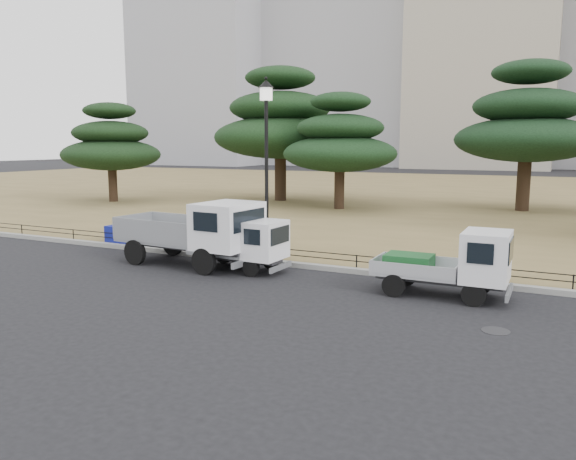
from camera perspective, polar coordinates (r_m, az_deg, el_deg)
The scene contains 14 objects.
ground at distance 15.94m, azimuth -3.17°, elevation -5.61°, with size 220.00×220.00×0.00m, color black.
lawn at distance 44.88m, azimuth 16.28°, elevation 3.46°, with size 120.00×56.00×0.15m, color olive.
curb at distance 18.18m, azimuth 0.83°, elevation -3.54°, with size 120.00×0.25×0.16m, color gray.
truck_large at distance 18.44m, azimuth -9.41°, elevation 0.02°, with size 5.04×2.31×2.14m.
truck_kei_front at distance 17.57m, azimuth -4.45°, elevation -1.57°, with size 3.12×1.44×1.63m.
truck_kei_rear at distance 15.14m, azimuth 16.27°, elevation -3.27°, with size 3.40×1.49×1.78m.
street_lamp at distance 18.58m, azimuth -2.21°, elevation 9.20°, with size 0.52×0.52×5.84m.
pipe_fence at distance 18.24m, azimuth 1.04°, elevation -2.35°, with size 38.00×0.04×0.40m.
tarp_pile at distance 22.86m, azimuth -16.07°, elevation -0.24°, with size 1.38×1.03×0.90m.
manhole at distance 12.93m, azimuth 20.35°, elevation -9.58°, with size 0.60×0.60×0.01m, color #2D2D30.
pine_west_far at distance 38.96m, azimuth -17.54°, elevation 8.25°, with size 6.39×6.39×6.45m.
pine_west_near at distance 37.93m, azimuth -0.79°, elevation 10.71°, with size 8.83×8.83×8.83m.
pine_center_left at distance 33.08m, azimuth 5.30°, elevation 8.88°, with size 6.63×6.63×6.74m.
pine_center_right at distance 34.69m, azimuth 23.13°, elevation 9.83°, with size 7.92×7.92×8.40m.
Camera 1 is at (7.56, -13.47, 3.96)m, focal length 35.00 mm.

